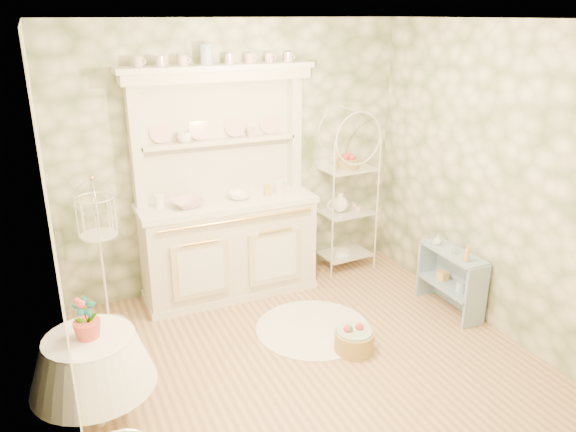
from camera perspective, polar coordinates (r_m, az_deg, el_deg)
name	(u,v)px	position (r m, az deg, el deg)	size (l,w,h in m)	color
floor	(313,366)	(4.78, 2.53, -14.98)	(3.60, 3.60, 0.00)	tan
ceiling	(319,19)	(3.93, 3.16, 19.37)	(3.60, 3.60, 0.00)	white
wall_left	(56,251)	(3.76, -22.54, -3.31)	(3.60, 3.60, 0.00)	beige
wall_right	(501,183)	(5.20, 20.86, 3.12)	(3.60, 3.60, 0.00)	beige
wall_back	(236,158)	(5.76, -5.31, 5.90)	(3.60, 3.60, 0.00)	beige
wall_front	(489,329)	(2.83, 19.75, -10.75)	(3.60, 3.60, 0.00)	beige
kitchen_dresser	(227,187)	(5.50, -6.26, 2.97)	(1.87, 0.61, 2.29)	silver
bakers_rack	(347,195)	(6.21, 5.97, 2.09)	(0.53, 0.38, 1.69)	white
side_shelf	(450,282)	(5.67, 16.18, -6.49)	(0.25, 0.68, 0.58)	#88A1BC
round_table	(94,377)	(4.19, -19.09, -15.24)	(0.72, 0.72, 0.79)	white
birdcage_stand	(102,259)	(5.27, -18.41, -4.18)	(0.32, 0.32, 1.35)	white
floor_basket	(354,340)	(4.94, 6.74, -12.40)	(0.33, 0.33, 0.21)	tan
lace_rug	(313,328)	(5.27, 2.56, -11.33)	(1.06, 1.06, 0.01)	white
bowl_floral	(188,206)	(5.39, -10.15, 1.01)	(0.30, 0.30, 0.07)	white
bowl_white	(239,198)	(5.55, -4.95, 1.81)	(0.22, 0.22, 0.07)	white
cup_left	(184,140)	(5.44, -10.48, 7.64)	(0.13, 0.13, 0.11)	white
cup_right	(251,134)	(5.63, -3.79, 8.34)	(0.10, 0.10, 0.09)	white
potted_geranium	(86,320)	(3.95, -19.82, -9.87)	(0.15, 0.10, 0.29)	#3F7238
bottle_amber	(467,254)	(5.34, 17.71, -3.71)	(0.06, 0.06, 0.15)	gold
bottle_blue	(452,250)	(5.47, 16.34, -3.34)	(0.05, 0.05, 0.11)	#90B2C5
bottle_glass	(437,241)	(5.64, 14.94, -2.52)	(0.08, 0.08, 0.10)	silver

